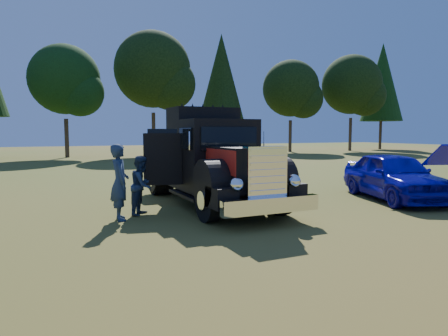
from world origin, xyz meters
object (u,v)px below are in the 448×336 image
(hotrod_coupe, at_px, (394,176))
(spectator_near, at_px, (120,182))
(diamond_t_truck, at_px, (214,164))
(spectator_far, at_px, (142,185))

(hotrod_coupe, height_order, spectator_near, spectator_near)
(hotrod_coupe, bearing_deg, diamond_t_truck, 164.86)
(diamond_t_truck, relative_size, spectator_near, 3.70)
(spectator_far, bearing_deg, spectator_near, 160.47)
(diamond_t_truck, height_order, spectator_far, diamond_t_truck)
(diamond_t_truck, distance_m, hotrod_coupe, 6.06)
(hotrod_coupe, xyz_separation_m, spectator_near, (-8.80, 0.66, 0.18))
(hotrod_coupe, relative_size, spectator_far, 3.10)
(diamond_t_truck, relative_size, spectator_far, 4.48)
(hotrod_coupe, height_order, spectator_far, hotrod_coupe)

